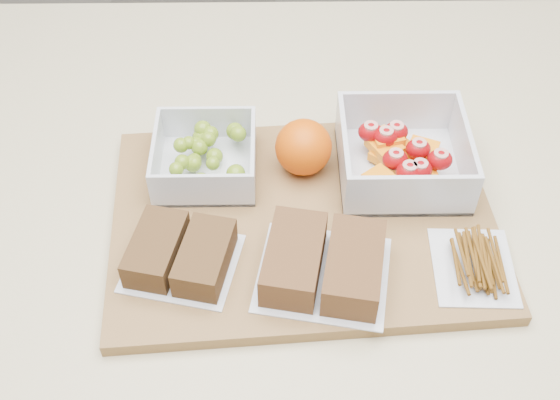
# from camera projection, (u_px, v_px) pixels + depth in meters

# --- Properties ---
(cutting_board) EXTENTS (0.44, 0.33, 0.02)m
(cutting_board) POSITION_uv_depth(u_px,v_px,m) (303.00, 220.00, 0.78)
(cutting_board) COLOR olive
(cutting_board) RESTS_ON counter
(grape_container) EXTENTS (0.12, 0.12, 0.05)m
(grape_container) POSITION_uv_depth(u_px,v_px,m) (207.00, 157.00, 0.81)
(grape_container) COLOR silver
(grape_container) RESTS_ON cutting_board
(fruit_container) EXTENTS (0.14, 0.14, 0.06)m
(fruit_container) POSITION_uv_depth(u_px,v_px,m) (402.00, 157.00, 0.80)
(fruit_container) COLOR silver
(fruit_container) RESTS_ON cutting_board
(orange) EXTENTS (0.07, 0.07, 0.07)m
(orange) POSITION_uv_depth(u_px,v_px,m) (303.00, 147.00, 0.80)
(orange) COLOR #E65505
(orange) RESTS_ON cutting_board
(sandwich_bag_left) EXTENTS (0.13, 0.12, 0.03)m
(sandwich_bag_left) POSITION_uv_depth(u_px,v_px,m) (181.00, 254.00, 0.72)
(sandwich_bag_left) COLOR silver
(sandwich_bag_left) RESTS_ON cutting_board
(sandwich_bag_center) EXTENTS (0.15, 0.14, 0.04)m
(sandwich_bag_center) POSITION_uv_depth(u_px,v_px,m) (324.00, 263.00, 0.71)
(sandwich_bag_center) COLOR silver
(sandwich_bag_center) RESTS_ON cutting_board
(pretzel_bag) EXTENTS (0.09, 0.10, 0.02)m
(pretzel_bag) POSITION_uv_depth(u_px,v_px,m) (475.00, 261.00, 0.72)
(pretzel_bag) COLOR silver
(pretzel_bag) RESTS_ON cutting_board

